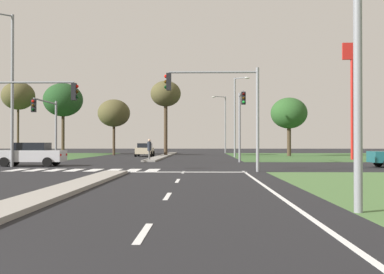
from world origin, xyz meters
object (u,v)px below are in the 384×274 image
traffic_signal_near_left (21,106)px  traffic_signal_far_left (48,118)px  treeline_fourth (166,95)px  treeline_third (114,113)px  traffic_signal_near_right (223,99)px  treeline_fifth (289,113)px  street_lamp_third (236,113)px  treeline_near (18,96)px  traffic_signal_far_right (241,114)px  street_lamp_fourth (224,121)px  treeline_second (63,100)px  fastfood_pole_sign (352,74)px  car_silver_second (31,154)px  pedestrian_at_median (149,147)px  car_beige_third (145,150)px  street_lamp_second (10,83)px

traffic_signal_near_left → traffic_signal_far_left: bearing=100.4°
treeline_fourth → treeline_third: bearing=157.7°
traffic_signal_near_right → treeline_fifth: 34.03m
street_lamp_third → treeline_near: size_ratio=0.90×
traffic_signal_far_right → street_lamp_fourth: street_lamp_fourth is taller
traffic_signal_near_left → street_lamp_fourth: bearing=74.8°
treeline_second → treeline_fourth: treeline_second is taller
traffic_signal_near_left → fastfood_pole_sign: (24.40, 19.90, 4.50)m
car_silver_second → treeline_fifth: bearing=-40.1°
traffic_signal_far_left → street_lamp_fourth: 41.76m
street_lamp_fourth → treeline_near: size_ratio=0.91×
pedestrian_at_median → fastfood_pole_sign: size_ratio=0.16×
treeline_third → car_beige_third: bearing=-47.6°
traffic_signal_far_left → treeline_fifth: (22.67, 21.72, 1.61)m
treeline_near → traffic_signal_near_left: bearing=-69.0°
car_beige_third → traffic_signal_near_right: size_ratio=0.73×
street_lamp_fourth → pedestrian_at_median: size_ratio=4.96×
traffic_signal_near_right → street_lamp_second: size_ratio=0.57×
traffic_signal_far_right → treeline_third: bearing=121.4°
traffic_signal_far_left → treeline_fourth: bearing=70.4°
street_lamp_third → fastfood_pole_sign: size_ratio=0.79×
car_beige_third → street_lamp_second: size_ratio=0.41×
car_silver_second → car_beige_third: 24.63m
traffic_signal_near_right → treeline_second: size_ratio=0.61×
car_silver_second → traffic_signal_far_right: bearing=-69.6°
treeline_second → treeline_fifth: treeline_second is taller
traffic_signal_far_left → treeline_third: (0.81, 24.34, 1.81)m
street_lamp_fourth → treeline_second: size_ratio=0.93×
traffic_signal_near_left → pedestrian_at_median: traffic_signal_near_left is taller
treeline_third → fastfood_pole_sign: bearing=-31.0°
pedestrian_at_median → car_beige_third: bearing=-3.3°
car_beige_third → street_lamp_third: 11.73m
treeline_fourth → treeline_fifth: bearing=0.7°
treeline_fourth → treeline_fifth: treeline_fourth is taller
treeline_near → treeline_fourth: 20.77m
treeline_fourth → treeline_near: bearing=165.6°
fastfood_pole_sign → treeline_near: bearing=155.4°
traffic_signal_near_right → pedestrian_at_median: size_ratio=3.23×
car_silver_second → traffic_signal_near_right: size_ratio=0.79×
traffic_signal_near_left → treeline_fourth: (5.64, 32.50, 3.81)m
fastfood_pole_sign → car_silver_second: bearing=-152.3°
street_lamp_second → treeline_fourth: street_lamp_second is taller
treeline_near → traffic_signal_far_right: bearing=-43.2°
treeline_near → treeline_fourth: treeline_near is taller
traffic_signal_near_right → treeline_fifth: (9.37, 32.69, 1.17)m
car_beige_third → traffic_signal_near_left: traffic_signal_near_left is taller
fastfood_pole_sign → treeline_second: (-32.79, 17.65, -0.88)m
street_lamp_second → fastfood_pole_sign: 30.96m
traffic_signal_near_left → traffic_signal_far_right: bearing=41.6°
pedestrian_at_median → car_silver_second: bearing=131.7°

